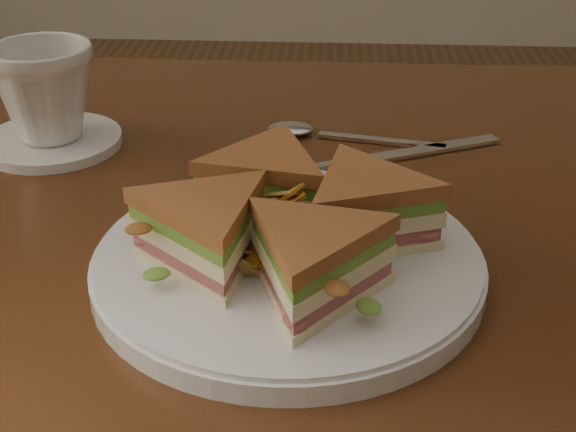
{
  "coord_description": "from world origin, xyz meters",
  "views": [
    {
      "loc": [
        -0.03,
        -0.61,
        1.08
      ],
      "look_at": [
        -0.06,
        -0.11,
        0.8
      ],
      "focal_mm": 50.0,
      "sensor_mm": 36.0,
      "label": 1
    }
  ],
  "objects": [
    {
      "name": "sandwich_wedges",
      "position": [
        -0.06,
        -0.11,
        0.8
      ],
      "size": [
        0.26,
        0.26,
        0.06
      ],
      "color": "#FEEFBB",
      "rests_on": "plate"
    },
    {
      "name": "crisps_mound",
      "position": [
        -0.06,
        -0.11,
        0.79
      ],
      "size": [
        0.09,
        0.09,
        0.05
      ],
      "primitive_type": null,
      "color": "orange",
      "rests_on": "plate"
    },
    {
      "name": "plate",
      "position": [
        -0.06,
        -0.11,
        0.76
      ],
      "size": [
        0.29,
        0.29,
        0.02
      ],
      "primitive_type": "cylinder",
      "color": "white",
      "rests_on": "table"
    },
    {
      "name": "saucer",
      "position": [
        -0.31,
        0.11,
        0.76
      ],
      "size": [
        0.14,
        0.14,
        0.01
      ],
      "primitive_type": "cylinder",
      "color": "white",
      "rests_on": "table"
    },
    {
      "name": "knife",
      "position": [
        0.04,
        0.1,
        0.75
      ],
      "size": [
        0.2,
        0.1,
        0.0
      ],
      "rotation": [
        0.0,
        0.0,
        0.43
      ],
      "color": "silver",
      "rests_on": "table"
    },
    {
      "name": "spoon",
      "position": [
        -0.05,
        0.15,
        0.75
      ],
      "size": [
        0.18,
        0.05,
        0.01
      ],
      "rotation": [
        0.0,
        0.0,
        -0.2
      ],
      "color": "silver",
      "rests_on": "table"
    },
    {
      "name": "coffee_cup",
      "position": [
        -0.31,
        0.11,
        0.81
      ],
      "size": [
        0.12,
        0.12,
        0.09
      ],
      "primitive_type": "imported",
      "rotation": [
        0.0,
        0.0,
        -0.22
      ],
      "color": "white",
      "rests_on": "saucer"
    },
    {
      "name": "table",
      "position": [
        0.0,
        0.0,
        0.65
      ],
      "size": [
        1.2,
        0.8,
        0.75
      ],
      "color": "#351A0C",
      "rests_on": "ground"
    }
  ]
}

